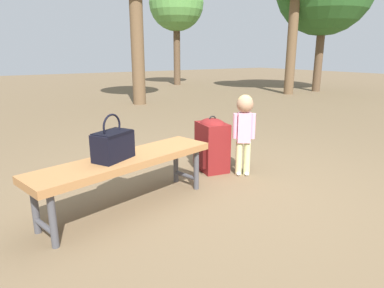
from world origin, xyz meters
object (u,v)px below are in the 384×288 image
object	(u,v)px
handbag	(113,144)
park_bench	(126,164)
tree_back	(176,4)
child_standing	(244,123)
backpack_large	(212,143)

from	to	relation	value
handbag	park_bench	bearing A→B (deg)	7.13
park_bench	tree_back	world-z (taller)	tree_back
child_standing	backpack_large	distance (m)	0.44
park_bench	handbag	world-z (taller)	handbag
child_standing	park_bench	bearing A→B (deg)	-176.39
backpack_large	handbag	bearing A→B (deg)	-162.44
handbag	child_standing	size ratio (longest dim) A/B	0.43
handbag	backpack_large	xyz separation A→B (m)	(1.27, 0.40, -0.27)
child_standing	backpack_large	world-z (taller)	child_standing
backpack_large	tree_back	world-z (taller)	tree_back
handbag	tree_back	world-z (taller)	tree_back
child_standing	tree_back	world-z (taller)	tree_back
child_standing	tree_back	bearing A→B (deg)	62.94
backpack_large	tree_back	size ratio (longest dim) A/B	0.15
handbag	backpack_large	bearing A→B (deg)	17.56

